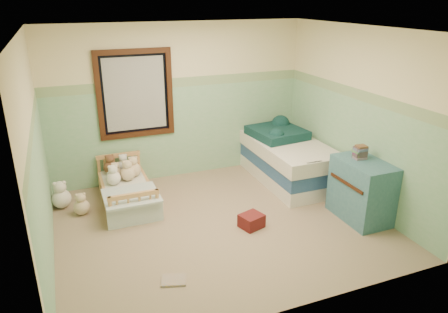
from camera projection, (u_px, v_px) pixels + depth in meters
name	position (u px, v px, depth m)	size (l,w,h in m)	color
floor	(220.00, 224.00, 5.64)	(4.20, 3.60, 0.02)	#80674D
ceiling	(219.00, 29.00, 4.73)	(4.20, 3.60, 0.02)	silver
wall_back	(179.00, 102.00, 6.75)	(4.20, 0.04, 2.50)	beige
wall_front	(294.00, 195.00, 3.63)	(4.20, 0.04, 2.50)	beige
wall_left	(36.00, 157.00, 4.47)	(0.04, 3.60, 2.50)	beige
wall_right	(358.00, 118.00, 5.91)	(0.04, 3.60, 2.50)	beige
wainscot_mint	(181.00, 132.00, 6.92)	(4.20, 0.01, 1.50)	#73AE7E
border_strip	(179.00, 82.00, 6.62)	(4.20, 0.01, 0.15)	#3C6446
window_frame	(135.00, 94.00, 6.40)	(1.16, 0.06, 1.36)	#34180B
window_blinds	(135.00, 94.00, 6.41)	(0.92, 0.01, 1.12)	beige
toddler_bed_frame	(127.00, 197.00, 6.16)	(0.68, 1.35, 0.17)	tan
toddler_mattress	(127.00, 188.00, 6.10)	(0.62, 1.30, 0.12)	silver
patchwork_quilt	(131.00, 196.00, 5.71)	(0.74, 0.68, 0.03)	#76A7D3
plush_bed_brown	(110.00, 167.00, 6.43)	(0.21, 0.21, 0.21)	brown
plush_bed_white	(124.00, 166.00, 6.50)	(0.20, 0.20, 0.20)	silver
plush_bed_tan	(116.00, 173.00, 6.26)	(0.17, 0.17, 0.17)	beige
plush_bed_dark	(131.00, 171.00, 6.34)	(0.18, 0.18, 0.18)	black
plush_floor_cream	(61.00, 199.00, 6.00)	(0.27, 0.27, 0.27)	white
plush_floor_tan	(82.00, 207.00, 5.82)	(0.22, 0.22, 0.22)	beige
twin_bed_frame	(287.00, 173.00, 6.94)	(0.93, 1.86, 0.22)	white
twin_boxspring	(287.00, 161.00, 6.86)	(0.93, 1.86, 0.22)	navy
twin_mattress	(288.00, 148.00, 6.78)	(0.97, 1.90, 0.22)	silver
teal_blanket	(277.00, 133.00, 6.96)	(0.79, 0.84, 0.14)	black
dresser	(362.00, 190.00, 5.63)	(0.52, 0.83, 0.83)	#2E5E70
book_stack	(360.00, 153.00, 5.56)	(0.16, 0.12, 0.16)	brown
red_pillow	(251.00, 221.00, 5.51)	(0.28, 0.25, 0.18)	maroon
floor_book	(174.00, 280.00, 4.48)	(0.26, 0.20, 0.02)	gold
extra_plush_0	(114.00, 178.00, 6.05)	(0.20, 0.20, 0.20)	white
extra_plush_1	(131.00, 169.00, 6.42)	(0.16, 0.16, 0.16)	black
extra_plush_2	(128.00, 174.00, 6.18)	(0.22, 0.22, 0.22)	beige
extra_plush_3	(112.00, 175.00, 6.22)	(0.16, 0.16, 0.16)	silver
extra_plush_4	(134.00, 170.00, 6.32)	(0.22, 0.22, 0.22)	beige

